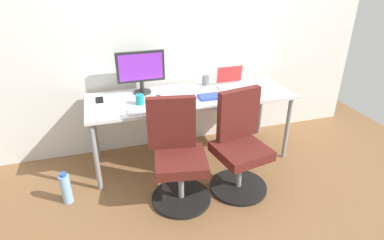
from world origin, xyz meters
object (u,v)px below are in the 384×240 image
Objects in this scene: desktop_monitor at (141,69)px; open_laptop at (232,82)px; coffee_mug at (140,99)px; office_chair_left at (178,157)px; water_bottle_on_floor at (66,188)px; office_chair_right at (239,147)px.

open_laptop is (0.94, -0.11, -0.19)m from desktop_monitor.
desktop_monitor is 0.35m from coffee_mug.
water_bottle_on_floor is at bearing 168.39° from office_chair_left.
open_laptop is 1.02m from coffee_mug.
office_chair_left is 3.03× the size of open_laptop.
desktop_monitor reaches higher than water_bottle_on_floor.
office_chair_right is 1.03m from coffee_mug.
office_chair_right is (0.59, -0.00, 0.00)m from office_chair_left.
office_chair_left is 1.96× the size of desktop_monitor.
office_chair_right is 3.03× the size of water_bottle_on_floor.
desktop_monitor is at bearing 101.62° from office_chair_left.
office_chair_right is at bearing -46.75° from desktop_monitor.
open_laptop is at bearing 74.37° from office_chair_right.
office_chair_left is at bearing -66.34° from coffee_mug.
coffee_mug reaches higher than water_bottle_on_floor.
desktop_monitor reaches higher than coffee_mug.
desktop_monitor is at bearing 36.24° from water_bottle_on_floor.
water_bottle_on_floor is 1.93m from open_laptop.
water_bottle_on_floor is at bearing -156.92° from coffee_mug.
water_bottle_on_floor is (-1.56, 0.20, -0.28)m from office_chair_right.
office_chair_left is 0.67m from coffee_mug.
office_chair_left reaches higher than water_bottle_on_floor.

